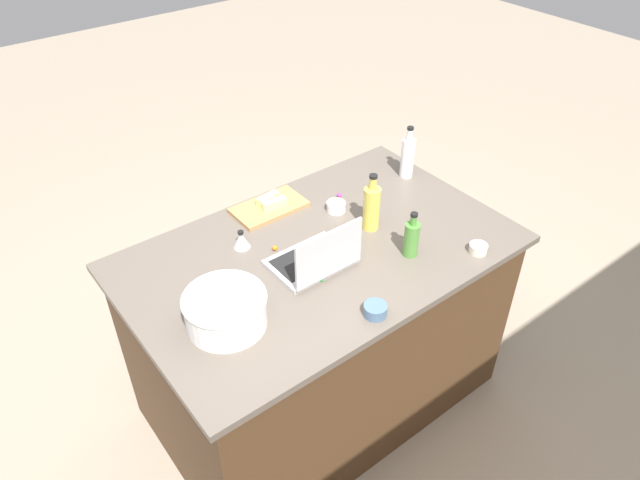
% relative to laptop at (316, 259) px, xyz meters
% --- Properties ---
extents(ground_plane, '(12.00, 12.00, 0.00)m').
position_rel_laptop_xyz_m(ground_plane, '(-0.08, -0.08, -0.95)').
color(ground_plane, gray).
extents(island_counter, '(1.54, 0.97, 0.90)m').
position_rel_laptop_xyz_m(island_counter, '(-0.08, -0.08, -0.50)').
color(island_counter, '#4C331E').
rests_on(island_counter, ground).
extents(laptop, '(0.31, 0.23, 0.22)m').
position_rel_laptop_xyz_m(laptop, '(0.00, 0.00, 0.00)').
color(laptop, '#B7B7BC').
rests_on(laptop, island_counter).
extents(mixing_bowl_large, '(0.29, 0.29, 0.13)m').
position_rel_laptop_xyz_m(mixing_bowl_large, '(0.42, 0.05, 0.02)').
color(mixing_bowl_large, white).
rests_on(mixing_bowl_large, island_counter).
extents(bottle_olive, '(0.06, 0.06, 0.20)m').
position_rel_laptop_xyz_m(bottle_olive, '(-0.34, 0.16, 0.03)').
color(bottle_olive, '#4C8C38').
rests_on(bottle_olive, island_counter).
extents(bottle_oil, '(0.07, 0.07, 0.25)m').
position_rel_laptop_xyz_m(bottle_oil, '(-0.34, -0.07, 0.06)').
color(bottle_oil, '#DBC64C').
rests_on(bottle_oil, island_counter).
extents(bottle_vinegar, '(0.06, 0.06, 0.25)m').
position_rel_laptop_xyz_m(bottle_vinegar, '(-0.74, -0.28, 0.06)').
color(bottle_vinegar, white).
rests_on(bottle_vinegar, island_counter).
extents(cutting_board, '(0.32, 0.18, 0.02)m').
position_rel_laptop_xyz_m(cutting_board, '(-0.08, -0.44, -0.04)').
color(cutting_board, '#AD7F4C').
rests_on(cutting_board, island_counter).
extents(butter_stick_left, '(0.11, 0.05, 0.04)m').
position_rel_laptop_xyz_m(butter_stick_left, '(-0.09, -0.46, -0.01)').
color(butter_stick_left, '#F4E58C').
rests_on(butter_stick_left, cutting_board).
extents(butter_stick_right, '(0.11, 0.05, 0.04)m').
position_rel_laptop_xyz_m(butter_stick_right, '(-0.09, -0.42, -0.01)').
color(butter_stick_right, '#F4E58C').
rests_on(butter_stick_right, cutting_board).
extents(ramekin_small, '(0.07, 0.07, 0.04)m').
position_rel_laptop_xyz_m(ramekin_small, '(-0.56, 0.31, -0.03)').
color(ramekin_small, beige).
rests_on(ramekin_small, island_counter).
extents(ramekin_medium, '(0.08, 0.08, 0.04)m').
position_rel_laptop_xyz_m(ramekin_medium, '(-0.01, 0.32, -0.03)').
color(ramekin_medium, slate).
rests_on(ramekin_medium, island_counter).
extents(ramekin_wide, '(0.08, 0.08, 0.04)m').
position_rel_laptop_xyz_m(ramekin_wide, '(-0.30, -0.25, -0.03)').
color(ramekin_wide, white).
rests_on(ramekin_wide, island_counter).
extents(kitchen_timer, '(0.07, 0.07, 0.08)m').
position_rel_laptop_xyz_m(kitchen_timer, '(0.16, -0.29, -0.01)').
color(kitchen_timer, '#B2B2B7').
rests_on(kitchen_timer, island_counter).
extents(candy_0, '(0.02, 0.02, 0.02)m').
position_rel_laptop_xyz_m(candy_0, '(-0.38, -0.33, -0.04)').
color(candy_0, '#CC3399').
rests_on(candy_0, island_counter).
extents(candy_1, '(0.02, 0.02, 0.02)m').
position_rel_laptop_xyz_m(candy_1, '(0.06, -0.19, -0.04)').
color(candy_1, orange).
rests_on(candy_1, island_counter).
extents(candy_2, '(0.01, 0.01, 0.01)m').
position_rel_laptop_xyz_m(candy_2, '(0.03, 0.07, -0.04)').
color(candy_2, green).
rests_on(candy_2, island_counter).
extents(candy_3, '(0.02, 0.02, 0.02)m').
position_rel_laptop_xyz_m(candy_3, '(-0.04, 0.06, -0.04)').
color(candy_3, '#CC3399').
rests_on(candy_3, island_counter).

